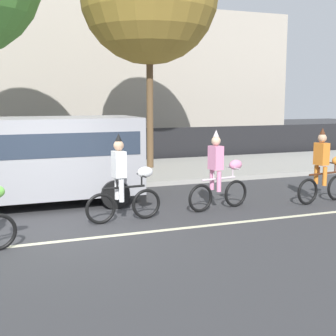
{
  "coord_description": "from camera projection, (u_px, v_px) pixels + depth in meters",
  "views": [
    {
      "loc": [
        -1.13,
        -9.1,
        2.66
      ],
      "look_at": [
        2.8,
        1.2,
        1.0
      ],
      "focal_mm": 50.0,
      "sensor_mm": 36.0,
      "label": 1
    }
  ],
  "objects": [
    {
      "name": "ground_plane",
      "position": [
        57.0,
        234.0,
        9.2
      ],
      "size": [
        80.0,
        80.0,
        0.0
      ],
      "primitive_type": "plane",
      "color": "#38383A"
    },
    {
      "name": "road_centre_line",
      "position": [
        61.0,
        241.0,
        8.74
      ],
      "size": [
        36.0,
        0.14,
        0.01
      ],
      "primitive_type": "cube",
      "color": "beige",
      "rests_on": "ground"
    },
    {
      "name": "sidewalk_curb",
      "position": [
        29.0,
        178.0,
        15.2
      ],
      "size": [
        60.0,
        5.0,
        0.15
      ],
      "primitive_type": "cube",
      "color": "#9E9B93",
      "rests_on": "ground"
    },
    {
      "name": "fence_line",
      "position": [
        22.0,
        150.0,
        17.78
      ],
      "size": [
        40.0,
        0.08,
        1.4
      ],
      "primitive_type": "cube",
      "color": "black",
      "rests_on": "ground"
    },
    {
      "name": "building_backdrop",
      "position": [
        27.0,
        79.0,
        25.62
      ],
      "size": [
        28.0,
        8.0,
        7.3
      ],
      "primitive_type": "cube",
      "color": "#B2A899",
      "rests_on": "ground"
    },
    {
      "name": "parade_cyclist_zebra",
      "position": [
        124.0,
        183.0,
        10.05
      ],
      "size": [
        1.72,
        0.5,
        1.92
      ],
      "color": "black",
      "rests_on": "ground"
    },
    {
      "name": "parade_cyclist_pink",
      "position": [
        219.0,
        175.0,
        11.14
      ],
      "size": [
        1.71,
        0.53,
        1.92
      ],
      "color": "black",
      "rests_on": "ground"
    },
    {
      "name": "parade_cyclist_orange",
      "position": [
        324.0,
        170.0,
        11.88
      ],
      "size": [
        1.71,
        0.52,
        1.92
      ],
      "color": "black",
      "rests_on": "ground"
    },
    {
      "name": "parked_van_grey",
      "position": [
        40.0,
        154.0,
        11.5
      ],
      "size": [
        5.0,
        2.22,
        2.18
      ],
      "color": "#99999E",
      "rests_on": "ground"
    }
  ]
}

